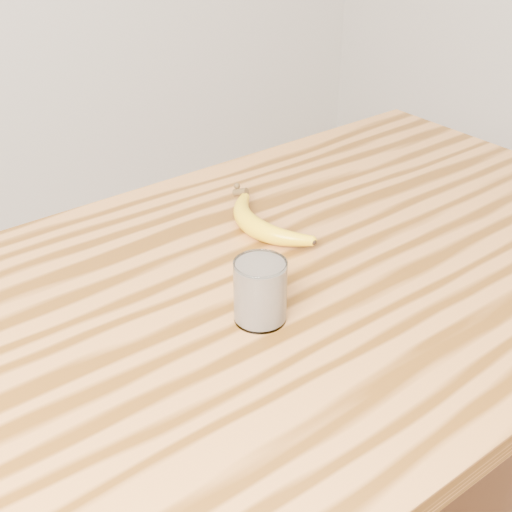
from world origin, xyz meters
TOP-DOWN VIEW (x-y plane):
  - table at (0.00, 0.00)m, footprint 1.20×0.80m
  - smoothie_glass at (-0.18, -0.06)m, footprint 0.07×0.07m
  - banana at (-0.04, 0.13)m, footprint 0.12×0.28m

SIDE VIEW (x-z plane):
  - table at x=0.00m, z-range 0.32..1.22m
  - banana at x=-0.04m, z-range 0.90..0.93m
  - smoothie_glass at x=-0.18m, z-range 0.90..0.99m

